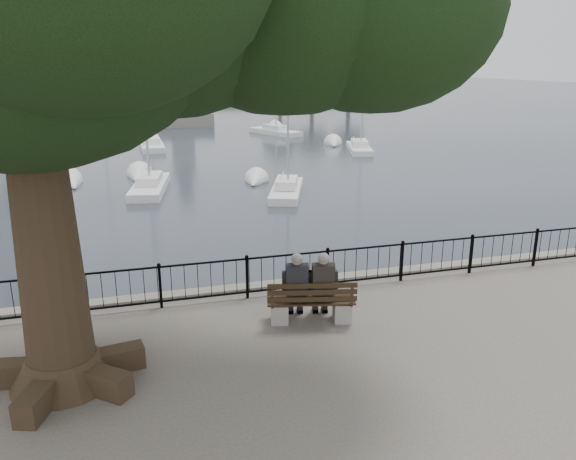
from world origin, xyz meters
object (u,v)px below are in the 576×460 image
object	(u,v)px
bench	(311,307)
person_left	(296,289)
person_right	(322,288)
lion_monument	(181,104)

from	to	relation	value
bench	person_left	world-z (taller)	person_left
person_left	person_right	size ratio (longest dim) A/B	1.00
person_left	person_right	world-z (taller)	same
person_left	lion_monument	bearing A→B (deg)	87.40
person_right	lion_monument	bearing A→B (deg)	88.04
person_left	person_right	bearing A→B (deg)	-12.96
lion_monument	bench	bearing A→B (deg)	-92.27
bench	person_right	world-z (taller)	person_right
bench	lion_monument	distance (m)	49.10
person_right	person_left	bearing A→B (deg)	167.04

